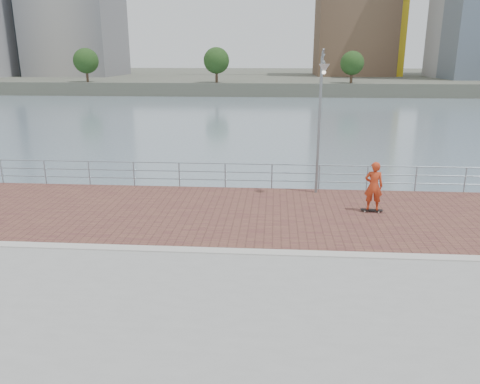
{
  "coord_description": "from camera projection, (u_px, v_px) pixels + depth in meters",
  "views": [
    {
      "loc": [
        1.11,
        -12.85,
        5.71
      ],
      "look_at": [
        0.0,
        2.0,
        1.3
      ],
      "focal_mm": 35.0,
      "sensor_mm": 36.0,
      "label": 1
    }
  ],
  "objects": [
    {
      "name": "curb",
      "position": [
        235.0,
        252.0,
        13.98
      ],
      "size": [
        40.0,
        0.4,
        0.06
      ],
      "primitive_type": "cube",
      "color": "#B7B5AD",
      "rests_on": "seawall"
    },
    {
      "name": "brick_lane",
      "position": [
        243.0,
        213.0,
        17.43
      ],
      "size": [
        40.0,
        6.8,
        0.02
      ],
      "primitive_type": "cube",
      "color": "brown",
      "rests_on": "seawall"
    },
    {
      "name": "far_shore",
      "position": [
        272.0,
        78.0,
        131.33
      ],
      "size": [
        320.0,
        95.0,
        2.5
      ],
      "primitive_type": "cube",
      "color": "#4C5142",
      "rests_on": "ground"
    },
    {
      "name": "water",
      "position": [
        235.0,
        312.0,
        14.56
      ],
      "size": [
        400.0,
        400.0,
        0.0
      ],
      "primitive_type": "plane",
      "color": "slate",
      "rests_on": "ground"
    },
    {
      "name": "guardrail",
      "position": [
        248.0,
        173.0,
        20.49
      ],
      "size": [
        39.06,
        0.06,
        1.13
      ],
      "color": "#8C9EA8",
      "rests_on": "brick_lane"
    },
    {
      "name": "shoreline_trees",
      "position": [
        388.0,
        61.0,
        84.83
      ],
      "size": [
        170.01,
        5.07,
        6.76
      ],
      "color": "#473323",
      "rests_on": "far_shore"
    },
    {
      "name": "skateboarder",
      "position": [
        374.0,
        186.0,
        17.25
      ],
      "size": [
        0.71,
        0.5,
        1.84
      ],
      "primitive_type": "imported",
      "rotation": [
        0.0,
        0.0,
        3.05
      ],
      "color": "red",
      "rests_on": "skateboard"
    },
    {
      "name": "skateboard",
      "position": [
        372.0,
        210.0,
        17.52
      ],
      "size": [
        0.81,
        0.28,
        0.09
      ],
      "rotation": [
        0.0,
        0.0,
        -0.1
      ],
      "color": "black",
      "rests_on": "brick_lane"
    },
    {
      "name": "street_lamp",
      "position": [
        321.0,
        99.0,
        18.47
      ],
      "size": [
        0.41,
        1.19,
        5.63
      ],
      "color": "gray",
      "rests_on": "brick_lane"
    }
  ]
}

